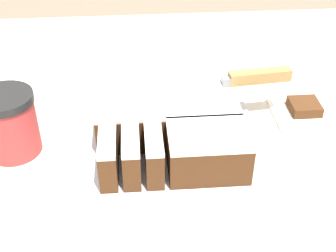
# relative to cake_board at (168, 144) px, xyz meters

# --- Properties ---
(cake_board) EXTENTS (0.33, 0.32, 0.01)m
(cake_board) POSITION_rel_cake_board_xyz_m (0.00, 0.00, 0.00)
(cake_board) COLOR silver
(cake_board) RESTS_ON countertop
(cake) EXTENTS (0.25, 0.24, 0.07)m
(cake) POSITION_rel_cake_board_xyz_m (0.00, 0.00, 0.04)
(cake) COLOR #472814
(cake) RESTS_ON cake_board
(knife) EXTENTS (0.32, 0.05, 0.02)m
(knife) POSITION_rel_cake_board_xyz_m (0.15, 0.07, 0.09)
(knife) COLOR silver
(knife) RESTS_ON cake
(coffee_cup) EXTENTS (0.10, 0.10, 0.11)m
(coffee_cup) POSITION_rel_cake_board_xyz_m (-0.27, 0.01, 0.05)
(coffee_cup) COLOR #B23333
(coffee_cup) RESTS_ON countertop
(paper_napkin) EXTENTS (0.12, 0.12, 0.01)m
(paper_napkin) POSITION_rel_cake_board_xyz_m (0.27, 0.08, 0.00)
(paper_napkin) COLOR white
(paper_napkin) RESTS_ON countertop
(brownie) EXTENTS (0.06, 0.06, 0.02)m
(brownie) POSITION_rel_cake_board_xyz_m (0.27, 0.08, 0.01)
(brownie) COLOR #472814
(brownie) RESTS_ON paper_napkin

